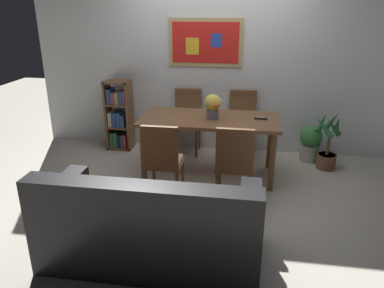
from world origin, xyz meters
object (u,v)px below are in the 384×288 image
Objects in this scene: dining_chair_far_right at (242,118)px; dining_chair_near_right at (235,160)px; tv_remote at (261,118)px; dining_table at (209,125)px; bookshelf at (119,117)px; potted_palm at (327,146)px; flower_vase at (213,105)px; potted_ivy at (311,143)px; dining_chair_near_left at (162,157)px; leather_couch at (150,228)px; dining_chair_far_left at (187,116)px.

dining_chair_far_right is 1.53m from dining_chair_near_right.
tv_remote is at bearing -72.26° from dining_chair_far_right.
dining_table is 1.64× the size of bookshelf.
potted_palm is (1.15, 1.17, -0.22)m from dining_chair_near_right.
flower_vase is (-0.31, 0.73, 0.38)m from dining_chair_near_right.
dining_table is 0.87m from dining_chair_far_right.
dining_chair_near_right reaches higher than potted_ivy.
bookshelf is (-1.02, 1.50, -0.05)m from dining_chair_near_left.
dining_chair_near_right is 0.51× the size of leather_couch.
bookshelf reaches higher than potted_ivy.
dining_table is at bearing 161.87° from flower_vase.
dining_chair_near_left is 0.97m from flower_vase.
dining_chair_near_left is at bearing -55.97° from bookshelf.
flower_vase is at bearing -163.44° from potted_palm.
bookshelf is 1.33× the size of potted_palm.
dining_chair_far_left is 2.54m from leather_couch.
dining_chair_near_right is at bearing -124.48° from potted_ivy.
potted_ivy is at bearing 55.52° from dining_chair_near_right.
dining_chair_far_right reaches higher than potted_palm.
dining_chair_near_left is 3.11× the size of flower_vase.
bookshelf is at bearing 174.19° from potted_palm.
dining_table is at bearing -152.82° from potted_ivy.
leather_couch reaches higher than dining_table.
dining_chair_near_right is at bearing -66.94° from flower_vase.
dining_chair_near_right is 0.89× the size of bookshelf.
dining_table is 3.26× the size of potted_ivy.
dining_chair_near_left is at bearing -116.56° from dining_chair_far_right.
dining_table is 1.85× the size of dining_chair_far_right.
potted_palm is (1.13, -0.36, -0.22)m from dining_chair_far_right.
bookshelf reaches higher than dining_chair_near_left.
dining_table is at bearing 115.18° from dining_chair_near_right.
dining_chair_far_right is at bearing 63.44° from dining_chair_near_left.
potted_palm is at bearing -56.95° from potted_ivy.
dining_chair_near_right is at bearing 57.87° from leather_couch.
bookshelf is 3.50× the size of flower_vase.
potted_palm is 1.07m from tv_remote.
potted_ivy is 1.09m from tv_remote.
flower_vase is (0.33, 1.75, 0.61)m from leather_couch.
dining_chair_near_right is 2.30m from bookshelf.
dining_chair_far_right is 0.51× the size of leather_couch.
dining_table is 1.85× the size of dining_chair_near_right.
dining_chair_far_right is at bearing 162.31° from potted_palm.
dining_table is 2.19× the size of potted_palm.
flower_vase reaches higher than potted_palm.
leather_couch is at bearing -99.31° from dining_table.
tv_remote is (0.90, 1.80, 0.45)m from leather_couch.
dining_chair_near_left is 1.33m from tv_remote.
tv_remote reaches higher than dining_table.
dining_chair_near_right is at bearing 3.07° from dining_chair_near_left.
flower_vase is at bearing -112.95° from dining_chair_far_right.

